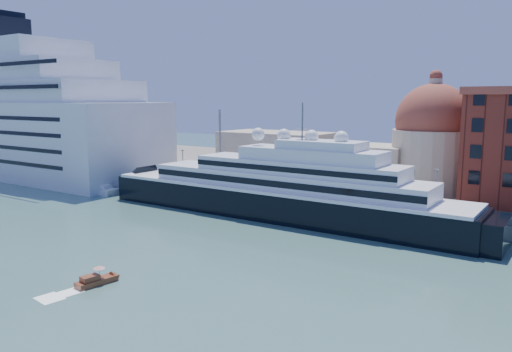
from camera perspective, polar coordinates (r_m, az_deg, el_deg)
The scene contains 9 objects.
ground at distance 81.90m, azimuth -7.34°, elevation -7.51°, with size 400.00×400.00×0.00m, color #3B675F.
quay at distance 108.65m, azimuth 4.59°, elevation -2.74°, with size 180.00×10.00×2.50m, color gray.
land at distance 145.27m, azimuth 12.59°, elevation -0.12°, with size 260.00×72.00×2.00m, color slate.
quay_fence at distance 104.47m, azimuth 3.38°, elevation -2.16°, with size 180.00×0.10×1.20m, color slate.
superyacht at distance 99.28m, azimuth 1.00°, elevation -1.90°, with size 87.07×12.07×26.02m.
service_barge at distance 128.65m, azimuth -17.61°, elevation -1.55°, with size 11.96×4.18×2.67m.
water_taxi at distance 66.34m, azimuth -17.87°, elevation -11.27°, with size 2.45×5.35×2.45m.
church at distance 125.77m, azimuth 12.54°, elevation 3.09°, with size 66.00×18.00×25.50m.
lamp_posts at distance 112.59m, azimuth -1.41°, elevation 2.11°, with size 120.80×2.40×18.00m.
Camera 1 is at (52.30, -58.77, 22.79)m, focal length 35.00 mm.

